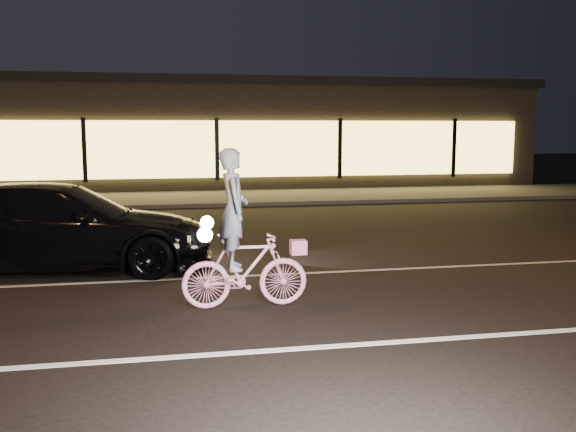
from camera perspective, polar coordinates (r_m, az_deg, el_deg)
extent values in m
plane|color=black|center=(8.55, 2.58, -8.16)|extent=(90.00, 90.00, 0.00)
cube|color=silver|center=(7.17, 5.50, -11.36)|extent=(60.00, 0.12, 0.01)
cube|color=gray|center=(10.44, -0.05, -5.17)|extent=(60.00, 0.10, 0.01)
cube|color=#383533|center=(21.19, -5.84, 1.60)|extent=(30.00, 4.00, 0.12)
cube|color=black|center=(27.05, -7.12, 7.05)|extent=(25.00, 8.00, 4.00)
cube|color=black|center=(27.10, -7.20, 11.39)|extent=(25.40, 8.40, 0.30)
cube|color=#EAC851|center=(22.97, -6.35, 5.93)|extent=(23.00, 0.15, 2.00)
cube|color=black|center=(22.95, -17.65, 5.61)|extent=(0.15, 0.08, 2.20)
cube|color=black|center=(22.89, -6.33, 5.92)|extent=(0.15, 0.08, 2.20)
cube|color=black|center=(23.71, 4.63, 6.01)|extent=(0.15, 0.08, 2.20)
cube|color=black|center=(25.31, 14.53, 5.90)|extent=(0.15, 0.08, 2.20)
imported|color=#FF4279|center=(8.47, -3.84, -4.83)|extent=(1.67, 0.47, 1.00)
imported|color=silver|center=(8.31, -4.87, 0.60)|extent=(0.38, 0.57, 1.57)
cube|color=#D73D6F|center=(8.53, 0.92, -2.79)|extent=(0.21, 0.17, 0.19)
imported|color=black|center=(11.27, -19.60, -0.93)|extent=(5.17, 2.50, 1.45)
sphere|color=#FFF2BF|center=(11.61, -7.21, -0.59)|extent=(0.24, 0.24, 0.24)
sphere|color=#FFF2BF|center=(10.29, -7.39, -1.67)|extent=(0.24, 0.24, 0.24)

